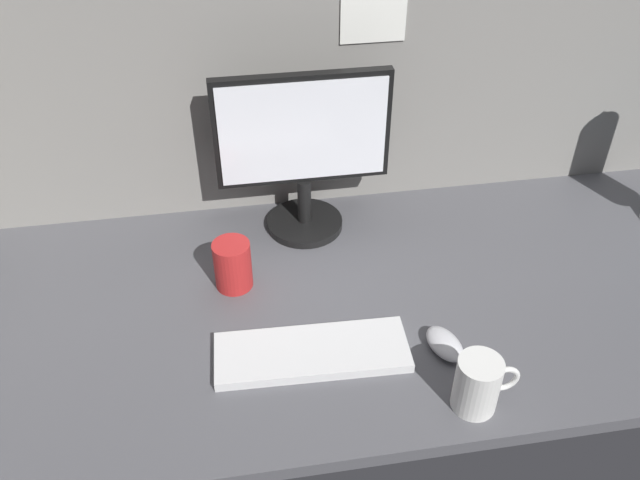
# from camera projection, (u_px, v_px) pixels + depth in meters

# --- Properties ---
(ground_plane) EXTENTS (1.80, 0.80, 0.03)m
(ground_plane) POSITION_uv_depth(u_px,v_px,m) (364.00, 295.00, 1.43)
(ground_plane) COLOR #515156
(cubicle_wall_back) EXTENTS (1.80, 0.06, 0.73)m
(cubicle_wall_back) POSITION_uv_depth(u_px,v_px,m) (336.00, 57.00, 1.48)
(cubicle_wall_back) COLOR gray
(cubicle_wall_back) RESTS_ON ground_plane
(monitor) EXTENTS (0.39, 0.18, 0.39)m
(monitor) POSITION_uv_depth(u_px,v_px,m) (303.00, 148.00, 1.47)
(monitor) COLOR black
(monitor) RESTS_ON ground_plane
(keyboard) EXTENTS (0.37, 0.14, 0.02)m
(keyboard) POSITION_uv_depth(u_px,v_px,m) (312.00, 352.00, 1.27)
(keyboard) COLOR silver
(keyboard) RESTS_ON ground_plane
(mouse) EXTENTS (0.08, 0.11, 0.03)m
(mouse) POSITION_uv_depth(u_px,v_px,m) (445.00, 344.00, 1.28)
(mouse) COLOR silver
(mouse) RESTS_ON ground_plane
(mug_ceramic_white) EXTENTS (0.12, 0.08, 0.11)m
(mug_ceramic_white) POSITION_uv_depth(u_px,v_px,m) (478.00, 384.00, 1.15)
(mug_ceramic_white) COLOR white
(mug_ceramic_white) RESTS_ON ground_plane
(mug_red_plastic) EXTENTS (0.08, 0.08, 0.11)m
(mug_red_plastic) POSITION_uv_depth(u_px,v_px,m) (233.00, 265.00, 1.40)
(mug_red_plastic) COLOR red
(mug_red_plastic) RESTS_ON ground_plane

